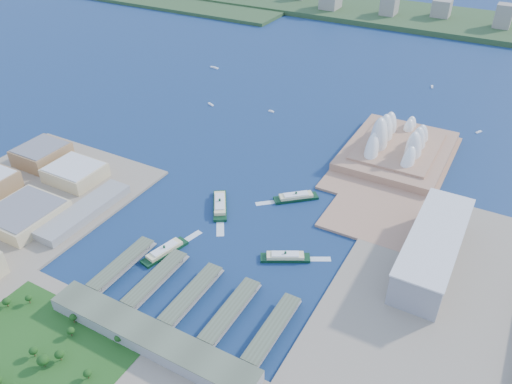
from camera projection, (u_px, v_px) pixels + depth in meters
The scene contains 20 objects.
ground at pixel (223, 248), 522.60m from camera, with size 3000.00×3000.00×0.00m, color #10274C.
east_land at pixel (448, 381), 388.90m from camera, with size 240.00×500.00×3.00m, color gray.
peninsula at pixel (394, 162), 666.47m from camera, with size 135.00×220.00×3.00m, color #A6785A.
far_shore at pixel (435, 19), 1227.95m from camera, with size 2200.00×260.00×12.00m, color #2D4926.
opera_house at pixel (400, 135), 664.83m from camera, with size 134.00×180.00×58.00m, color white, non-canonical shape.
toaster_building at pixel (433, 248), 490.39m from camera, with size 45.00×155.00×35.00m, color gray.
west_buildings at pixel (2, 202), 563.45m from camera, with size 200.00×280.00×27.00m, color #926F49, non-canonical shape.
ferry_wharves at pixel (192, 295), 460.11m from camera, with size 184.00×90.00×9.30m, color #4E5742, non-canonical shape.
terminal_building at pixel (151, 338), 413.88m from camera, with size 200.00×28.00×12.00m, color gray.
park at pixel (34, 348), 403.20m from camera, with size 150.00×110.00×16.00m, color #194714, non-canonical shape.
far_skyline at pixel (436, 7), 1194.69m from camera, with size 1900.00×140.00×55.00m, color gray, non-canonical shape.
ferry_a at pixel (220, 203), 580.25m from camera, with size 15.06×59.16×11.19m, color black, non-canonical shape.
ferry_b at pixel (296, 196), 593.69m from camera, with size 13.53×53.15×10.05m, color black, non-canonical shape.
ferry_c at pixel (164, 250), 512.50m from camera, with size 13.55×53.22×10.06m, color black, non-canonical shape.
ferry_d at pixel (285, 255), 505.49m from camera, with size 12.82×50.38×9.53m, color black, non-canonical shape.
boat_a at pixel (211, 104), 820.20m from camera, with size 3.41×13.63×2.63m, color white, non-canonical shape.
boat_b at pixel (271, 111), 798.41m from camera, with size 3.29×9.39×2.54m, color white, non-canonical shape.
boat_c at pixel (479, 132), 738.66m from camera, with size 3.21×10.99×2.47m, color white, non-canonical shape.
boat_d at pixel (214, 67), 961.58m from camera, with size 3.92×17.91×3.02m, color white, non-canonical shape.
boat_e at pixel (432, 86), 882.82m from camera, with size 3.57×11.23×2.76m, color white, non-canonical shape.
Camera 1 is at (225.20, -332.16, 341.65)m, focal length 35.00 mm.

